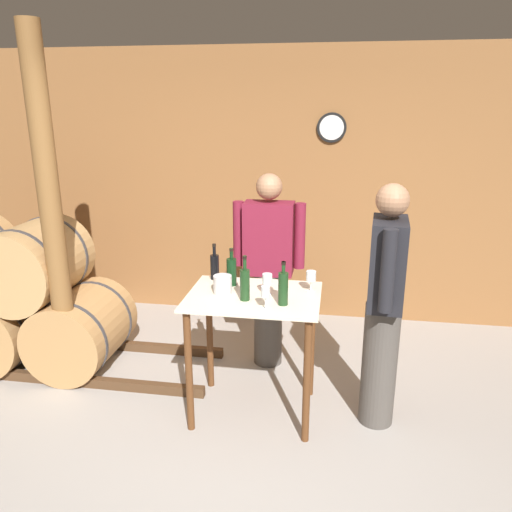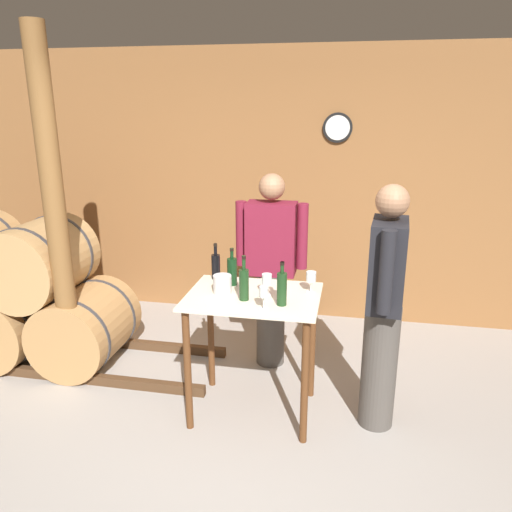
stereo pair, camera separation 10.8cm
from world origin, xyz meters
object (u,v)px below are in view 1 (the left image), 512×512
Objects in this scene: wooden_post at (52,220)px; wine_glass_near_left at (267,280)px; wine_glass_near_center at (265,293)px; person_visitor_with_scarf at (269,267)px; wine_bottle_center at (245,283)px; wine_bottle_right at (283,288)px; ice_bucket at (223,285)px; person_host at (384,303)px; wine_bottle_far_left at (215,266)px; wine_bottle_left at (232,271)px; wine_glass_near_right at (311,277)px.

wooden_post is 1.64m from wine_glass_near_left.
wine_glass_near_center is at bearing -84.53° from wine_glass_near_left.
wine_bottle_center is at bearing -93.19° from person_visitor_with_scarf.
wine_bottle_right is (0.26, -0.04, 0.00)m from wine_bottle_center.
person_host is (1.09, 0.02, -0.08)m from ice_bucket.
wooden_post reaches higher than wine_glass_near_left.
wine_bottle_far_left is at bearing -126.78° from person_visitor_with_scarf.
wooden_post is 1.59× the size of person_host.
wooden_post reaches higher than wine_bottle_center.
wine_bottle_left is 1.76× the size of wine_glass_near_center.
wine_glass_near_right is 0.09× the size of person_host.
wine_bottle_far_left is (1.17, 0.15, -0.34)m from wooden_post.
person_visitor_with_scarf is at bearing 122.12° from wine_glass_near_right.
ice_bucket is (-0.17, 0.09, -0.05)m from wine_bottle_center.
wine_bottle_left reaches higher than wine_bottle_far_left.
wine_bottle_far_left is at bearing 168.03° from person_host.
wooden_post reaches higher than wine_bottle_left.
wine_bottle_left is at bearing -35.26° from wine_bottle_far_left.
wine_glass_near_center is 0.10× the size of person_visitor_with_scarf.
wine_bottle_left is 2.14× the size of ice_bucket.
wooden_post is 20.98× the size of ice_bucket.
wine_glass_near_right is at bearing 20.01° from wine_glass_near_left.
wine_bottle_far_left is at bearing 7.42° from wooden_post.
person_host is 1.13m from person_visitor_with_scarf.
ice_bucket is 1.09m from person_host.
wine_glass_near_left is at bearing 42.48° from wine_bottle_center.
wine_glass_near_center is at bearing -34.62° from ice_bucket.
wine_bottle_left is 1.85× the size of wine_glass_near_left.
wine_bottle_left is at bearing 176.22° from wine_glass_near_right.
wine_bottle_center is at bearing -27.93° from ice_bucket.
person_host is (0.92, 0.11, -0.13)m from wine_bottle_center.
person_host is (0.76, 0.25, -0.13)m from wine_glass_near_center.
wine_bottle_left is at bearing 127.03° from wine_glass_near_center.
wine_bottle_far_left is 0.16× the size of person_host.
wine_glass_near_right is (0.16, 0.27, -0.01)m from wine_bottle_right.
wine_bottle_far_left is 1.25m from person_host.
wine_glass_near_left is (0.43, -0.25, 0.00)m from wine_bottle_far_left.
wine_bottle_center is 0.18m from wine_glass_near_left.
wine_bottle_right is at bearing -76.24° from person_visitor_with_scarf.
wine_bottle_far_left is at bearing 149.74° from wine_glass_near_left.
wine_bottle_left is at bearing 118.76° from wine_bottle_center.
wine_bottle_far_left reaches higher than ice_bucket.
wine_bottle_left is at bearing -108.77° from person_visitor_with_scarf.
wine_bottle_far_left is 0.59m from person_visitor_with_scarf.
person_host is at bearing 13.23° from wine_bottle_right.
wooden_post is at bearing -158.03° from person_visitor_with_scarf.
wine_glass_near_right is (0.29, 0.11, 0.00)m from wine_glass_near_left.
wine_bottle_center is 0.26m from wine_bottle_right.
ice_bucket is (0.12, -0.28, -0.04)m from wine_bottle_far_left.
wine_bottle_right is at bearing -51.97° from wine_glass_near_left.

